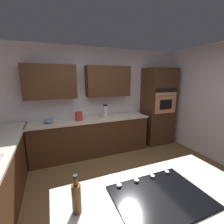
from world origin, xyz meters
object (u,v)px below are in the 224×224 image
oil_bottle (76,197)px  kettle (79,116)px  wall_oven (158,106)px  mixing_bowl (49,121)px  blender (105,112)px  cooktop (160,196)px

oil_bottle → kettle: bearing=-100.6°
wall_oven → mixing_bowl: bearing=0.7°
wall_oven → kettle: 2.25m
wall_oven → blender: size_ratio=6.54×
kettle → mixing_bowl: bearing=0.0°
blender → oil_bottle: bearing=66.0°
cooktop → mixing_bowl: bearing=-72.3°
cooktop → mixing_bowl: (0.84, -2.63, 0.05)m
kettle → wall_oven: bearing=-179.1°
mixing_bowl → kettle: size_ratio=1.04×
wall_oven → mixing_bowl: size_ratio=10.49×
cooktop → kettle: 2.64m
cooktop → oil_bottle: (0.66, -0.11, 0.12)m
blender → mixing_bowl: (1.30, 0.00, -0.08)m
mixing_bowl → oil_bottle: size_ratio=0.67×
wall_oven → kettle: wall_oven is taller
kettle → oil_bottle: bearing=79.4°
mixing_bowl → cooktop: bearing=107.7°
kettle → oil_bottle: (0.47, 2.52, 0.03)m
blender → oil_bottle: blender is taller
cooktop → kettle: kettle is taller
cooktop → blender: 2.67m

